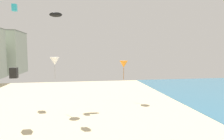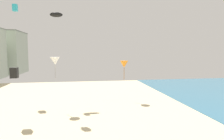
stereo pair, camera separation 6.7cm
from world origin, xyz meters
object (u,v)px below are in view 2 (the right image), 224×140
object	(u,v)px
kite_black_parafoil	(56,15)
kite_orange_delta	(124,64)
kite_black_box	(14,73)
kite_cyan_box	(15,8)
kite_white_delta	(55,61)

from	to	relation	value
kite_black_parafoil	kite_orange_delta	size ratio (longest dim) A/B	0.66
kite_black_box	kite_orange_delta	xyz separation A→B (m)	(17.46, 9.75, 0.41)
kite_black_parafoil	kite_cyan_box	distance (m)	9.12
kite_black_box	kite_orange_delta	world-z (taller)	kite_orange_delta
kite_black_parafoil	kite_cyan_box	world-z (taller)	kite_cyan_box
kite_black_parafoil	kite_orange_delta	distance (m)	16.54
kite_black_box	kite_orange_delta	size ratio (longest dim) A/B	0.38
kite_white_delta	kite_cyan_box	world-z (taller)	kite_cyan_box
kite_black_box	kite_cyan_box	bearing A→B (deg)	105.28
kite_white_delta	kite_black_parafoil	size ratio (longest dim) A/B	1.43
kite_black_box	kite_orange_delta	bearing A→B (deg)	29.19
kite_cyan_box	kite_orange_delta	size ratio (longest dim) A/B	0.37
kite_cyan_box	kite_black_box	bearing A→B (deg)	-74.72
kite_white_delta	kite_orange_delta	distance (m)	13.54
kite_white_delta	kite_black_parafoil	xyz separation A→B (m)	(-0.46, 7.17, 8.78)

